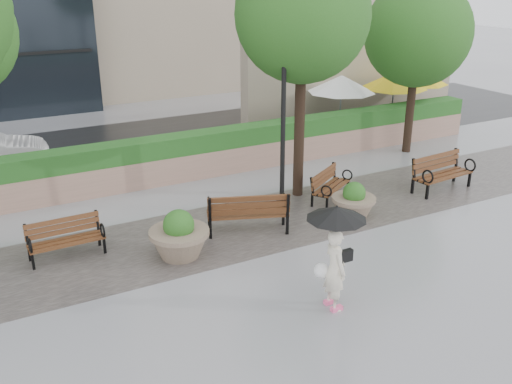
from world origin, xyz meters
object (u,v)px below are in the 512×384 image
bench_4 (441,180)px  bench_2 (248,220)px  planter_left (179,239)px  pedestrian (335,248)px  lamppost (283,143)px  bench_3 (330,191)px  bench_1 (67,247)px  planter_right (353,203)px

bench_4 → bench_2: bearing=173.7°
planter_left → pedestrian: pedestrian is taller
bench_4 → lamppost: bearing=164.5°
planter_left → lamppost: 3.75m
bench_2 → bench_3: 3.04m
bench_3 → lamppost: lamppost is taller
bench_2 → pedestrian: bearing=109.0°
bench_1 → bench_2: bearing=-11.5°
bench_4 → planter_left: bearing=177.0°
bench_1 → bench_3: bench_1 is taller
planter_right → pedestrian: size_ratio=0.56×
planter_right → lamppost: 2.35m
planter_left → planter_right: bearing=-0.7°
bench_2 → bench_4: bearing=-160.4°
lamppost → pedestrian: 4.66m
lamppost → planter_right: bearing=-41.2°
planter_left → planter_right: (4.67, -0.06, -0.06)m
pedestrian → bench_4: bearing=-54.4°
lamppost → planter_left: bearing=-160.6°
planter_left → planter_right: planter_left is taller
bench_3 → bench_4: bench_4 is taller
bench_4 → pedestrian: bearing=-155.9°
bench_4 → planter_right: bench_4 is taller
bench_2 → bench_4: (6.15, -0.15, -0.01)m
lamppost → bench_4: bearing=-10.6°
bench_3 → bench_2: bearing=163.3°
pedestrian → bench_3: bearing=-28.4°
bench_2 → pedestrian: pedestrian is taller
bench_2 → bench_1: bearing=10.7°
bench_4 → planter_right: size_ratio=1.75×
bench_1 → planter_right: (6.85, -1.20, 0.11)m
bench_2 → planter_right: bearing=-168.7°
bench_2 → bench_3: bench_2 is taller
bench_1 → planter_right: planter_right is taller
bench_1 → bench_2: size_ratio=0.79×
bench_2 → planter_left: planter_left is taller
bench_1 → planter_left: planter_left is taller
bench_4 → pedestrian: 7.23m
bench_2 → planter_right: size_ratio=1.84×
planter_left → pedestrian: size_ratio=0.66×
bench_1 → bench_3: bearing=-1.1°
bench_2 → planter_left: 1.94m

